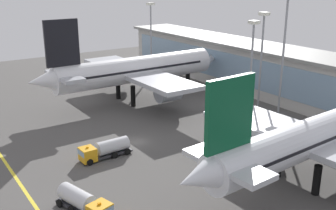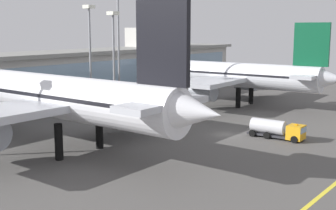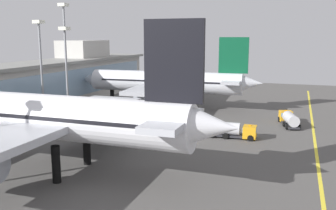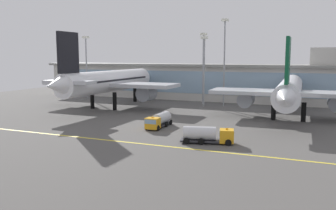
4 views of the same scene
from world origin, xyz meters
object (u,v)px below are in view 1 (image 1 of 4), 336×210
baggage_tug_near (104,149)px  fuel_tanker_truck (85,203)px  airliner_near_right (312,137)px  apron_light_mast_west (262,47)px  airliner_near_left (136,70)px  apron_light_mast_far_east (151,28)px  apron_light_mast_centre (284,42)px  apron_light_mast_east (252,54)px

baggage_tug_near → fuel_tanker_truck: bearing=54.5°
airliner_near_right → apron_light_mast_west: size_ratio=2.26×
airliner_near_left → apron_light_mast_far_east: bearing=49.4°
apron_light_mast_centre → apron_light_mast_far_east: 48.70m
fuel_tanker_truck → apron_light_mast_west: bearing=94.1°
apron_light_mast_far_east → airliner_near_left: bearing=-40.4°
airliner_near_left → apron_light_mast_west: apron_light_mast_west is taller
fuel_tanker_truck → apron_light_mast_far_east: 76.15m
baggage_tug_near → apron_light_mast_east: 36.99m
airliner_near_left → fuel_tanker_truck: size_ratio=5.43×
fuel_tanker_truck → baggage_tug_near: same height
fuel_tanker_truck → apron_light_mast_west: 53.55m
airliner_near_right → apron_light_mast_east: bearing=60.2°
baggage_tug_near → apron_light_mast_far_east: bearing=-131.3°
apron_light_mast_east → fuel_tanker_truck: bearing=-71.2°
airliner_near_left → apron_light_mast_centre: apron_light_mast_centre is taller
airliner_near_left → airliner_near_right: airliner_near_left is taller
apron_light_mast_centre → apron_light_mast_far_east: apron_light_mast_centre is taller
apron_light_mast_west → apron_light_mast_centre: (6.95, -1.28, 2.13)m
fuel_tanker_truck → apron_light_mast_east: size_ratio=0.46×
airliner_near_left → airliner_near_right: 49.43m
apron_light_mast_centre → apron_light_mast_east: apron_light_mast_centre is taller
apron_light_mast_far_east → fuel_tanker_truck: bearing=-38.6°
apron_light_mast_west → apron_light_mast_centre: apron_light_mast_centre is taller
airliner_near_right → apron_light_mast_far_east: 70.98m
airliner_near_left → apron_light_mast_far_east: apron_light_mast_far_east is taller
fuel_tanker_truck → apron_light_mast_far_east: (-58.62, 46.87, 12.86)m
airliner_near_right → baggage_tug_near: 33.02m
airliner_near_right → apron_light_mast_west: bearing=54.0°
airliner_near_right → apron_light_mast_west: apron_light_mast_west is taller
apron_light_mast_west → airliner_near_left: bearing=-139.8°
apron_light_mast_west → apron_light_mast_far_east: size_ratio=1.01×
apron_light_mast_west → apron_light_mast_far_east: apron_light_mast_west is taller
fuel_tanker_truck → apron_light_mast_east: apron_light_mast_east is taller
airliner_near_right → fuel_tanker_truck: (-10.23, -31.36, -5.23)m
airliner_near_right → apron_light_mast_east: size_ratio=2.41×
airliner_near_left → fuel_tanker_truck: bearing=-127.9°
apron_light_mast_centre → apron_light_mast_far_east: (-48.64, -0.97, -2.24)m
baggage_tug_near → apron_light_mast_centre: (3.89, 38.45, 15.09)m
baggage_tug_near → apron_light_mast_far_east: (-44.76, 37.48, 12.86)m
airliner_near_left → apron_light_mast_centre: bearing=-59.2°
airliner_near_right → apron_light_mast_east: apron_light_mast_east is taller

